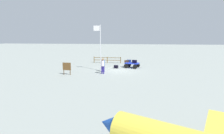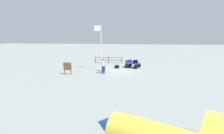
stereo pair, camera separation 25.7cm
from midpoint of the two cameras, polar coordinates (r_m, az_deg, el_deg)
The scene contains 11 objects.
ground_plane at distance 22.76m, azimuth 2.46°, elevation -0.91°, with size 120.00×120.00×0.00m, color gray.
luggage_cart at distance 24.19m, azimuth 6.84°, elevation 0.86°, with size 2.15×1.85×0.68m.
suitcase_maroon at distance 23.96m, azimuth 7.69°, elevation 1.70°, with size 0.66×0.52×0.40m.
suitcase_olive at distance 24.68m, azimuth 5.96°, elevation 1.90°, with size 0.61×0.42×0.32m.
suitcase_navy at distance 24.56m, azimuth 5.20°, elevation 1.81°, with size 0.61×0.37×0.27m.
suitcase_grey at distance 23.82m, azimuth 1.85°, elevation 0.08°, with size 0.59×0.49×0.39m.
worker_lead at distance 21.39m, azimuth -2.28°, elevation 0.98°, with size 0.37×0.37×1.63m.
worker_trailing at distance 20.35m, azimuth -2.45°, elevation 0.72°, with size 0.41×0.41×1.74m.
flagpole at distance 21.95m, azimuth -3.34°, elevation 7.19°, with size 0.85×0.10×5.54m.
signboard at distance 20.55m, azimuth -13.55°, elevation -0.01°, with size 0.95×0.15×1.35m.
wooden_fence at distance 28.25m, azimuth -0.88°, elevation 2.45°, with size 4.32×0.15×0.96m.
Camera 2 is at (-2.01, 22.23, 4.42)m, focal length 28.96 mm.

